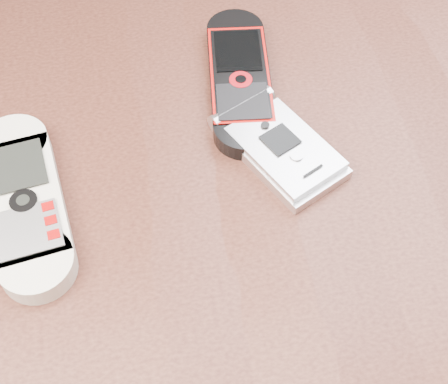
{
  "coord_description": "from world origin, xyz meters",
  "views": [
    {
      "loc": [
        -0.04,
        -0.26,
        1.14
      ],
      "look_at": [
        0.01,
        0.0,
        0.76
      ],
      "focal_mm": 50.0,
      "sensor_mm": 36.0,
      "label": 1
    }
  ],
  "objects": [
    {
      "name": "table",
      "position": [
        0.0,
        0.0,
        0.64
      ],
      "size": [
        1.2,
        0.8,
        0.75
      ],
      "color": "black",
      "rests_on": "ground"
    },
    {
      "name": "motorola_razr",
      "position": [
        0.06,
        0.03,
        0.76
      ],
      "size": [
        0.1,
        0.13,
        0.02
      ],
      "primitive_type": "cube",
      "rotation": [
        0.0,
        0.0,
        0.48
      ],
      "color": "silver",
      "rests_on": "table"
    },
    {
      "name": "nokia_black_red",
      "position": [
        0.04,
        0.12,
        0.76
      ],
      "size": [
        0.07,
        0.17,
        0.02
      ],
      "primitive_type": "cube",
      "rotation": [
        0.0,
        0.0,
        -0.11
      ],
      "color": "black",
      "rests_on": "table"
    },
    {
      "name": "nokia_white",
      "position": [
        -0.14,
        0.02,
        0.76
      ],
      "size": [
        0.08,
        0.17,
        0.02
      ],
      "primitive_type": "cube",
      "rotation": [
        0.0,
        0.0,
        0.16
      ],
      "color": "silver",
      "rests_on": "table"
    }
  ]
}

